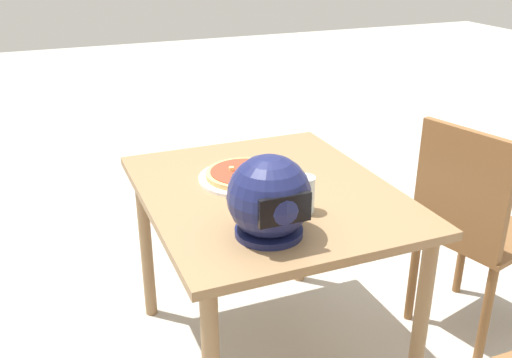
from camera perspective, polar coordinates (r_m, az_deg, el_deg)
The scene contains 7 objects.
ground_plane at distance 2.38m, azimuth 1.02°, elevation -16.94°, with size 14.00×14.00×0.00m, color #B2ADA3.
dining_table at distance 2.03m, azimuth 1.14°, elevation -3.38°, with size 0.84×1.00×0.72m.
pizza_plate at distance 2.07m, azimuth -1.12°, elevation 0.12°, with size 0.33×0.33×0.01m, color white.
pizza at distance 2.06m, azimuth -0.94°, elevation 0.59°, with size 0.28×0.28×0.06m.
motorcycle_helmet at distance 1.65m, azimuth 1.32°, elevation -1.92°, with size 0.25×0.25×0.25m.
drinking_glass at distance 1.82m, azimuth 4.74°, elevation -1.51°, with size 0.07×0.07×0.12m, color silver.
chair_side at distance 2.37m, azimuth 20.39°, elevation -4.08°, with size 0.49×0.49×0.90m.
Camera 1 is at (0.72, 1.67, 1.54)m, focal length 40.55 mm.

